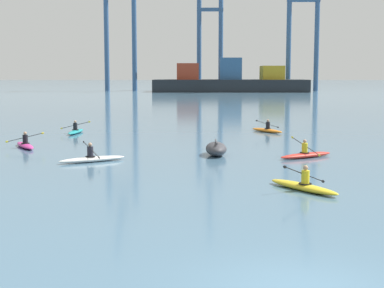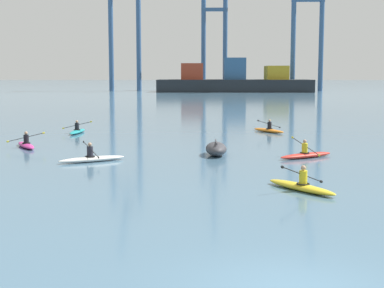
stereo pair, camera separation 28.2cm
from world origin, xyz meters
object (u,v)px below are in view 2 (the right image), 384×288
at_px(kayak_yellow, 301,186).
at_px(gantry_crane_east_mid, 308,17).
at_px(gantry_crane_west, 124,13).
at_px(kayak_white, 92,158).
at_px(kayak_teal, 77,131).
at_px(kayak_magenta, 26,145).
at_px(kayak_orange, 269,130).
at_px(container_barge, 234,81).
at_px(gantry_crane_west_mid, 214,24).
at_px(capsized_dinghy, 216,149).
at_px(kayak_red, 306,155).

bearing_deg(kayak_yellow, gantry_crane_east_mid, 80.09).
height_order(gantry_crane_west, kayak_white, gantry_crane_west).
bearing_deg(kayak_teal, kayak_magenta, -98.48).
bearing_deg(kayak_magenta, kayak_orange, 31.56).
xyz_separation_m(container_barge, kayak_teal, (-16.18, -98.77, -2.32)).
xyz_separation_m(container_barge, gantry_crane_west_mid, (-4.44, 13.77, 14.80)).
height_order(container_barge, kayak_teal, container_barge).
relative_size(gantry_crane_west_mid, kayak_yellow, 11.92).
height_order(gantry_crane_west_mid, kayak_yellow, gantry_crane_west_mid).
relative_size(kayak_orange, kayak_magenta, 0.98).
bearing_deg(capsized_dinghy, kayak_red, -10.33).
distance_m(gantry_crane_east_mid, kayak_magenta, 119.50).
distance_m(gantry_crane_west, gantry_crane_east_mid, 45.43).
distance_m(container_barge, kayak_white, 113.14).
distance_m(capsized_dinghy, kayak_white, 6.59).
relative_size(gantry_crane_west, kayak_white, 12.23).
bearing_deg(kayak_teal, gantry_crane_west, 95.87).
height_order(kayak_teal, kayak_yellow, kayak_yellow).
bearing_deg(kayak_orange, capsized_dinghy, -108.41).
relative_size(gantry_crane_west_mid, kayak_white, 11.64).
relative_size(kayak_orange, kayak_teal, 0.93).
height_order(gantry_crane_west_mid, kayak_orange, gantry_crane_west_mid).
xyz_separation_m(container_barge, kayak_orange, (-2.22, -97.66, -2.32)).
distance_m(kayak_white, kayak_teal, 14.14).
bearing_deg(kayak_white, gantry_crane_west_mid, 86.35).
bearing_deg(kayak_red, container_barge, 89.09).
relative_size(gantry_crane_west, kayak_red, 12.42).
xyz_separation_m(container_barge, kayak_yellow, (-3.38, -119.34, -2.32)).
distance_m(gantry_crane_east_mid, kayak_yellow, 128.10).
xyz_separation_m(kayak_teal, kayak_magenta, (-1.22, -8.21, 0.00)).
relative_size(gantry_crane_west, gantry_crane_west_mid, 1.05).
distance_m(container_barge, kayak_red, 110.92).
xyz_separation_m(kayak_white, kayak_teal, (-3.69, 13.65, 0.00)).
height_order(capsized_dinghy, kayak_red, kayak_red).
bearing_deg(capsized_dinghy, kayak_teal, 131.10).
relative_size(gantry_crane_east_mid, kayak_teal, 11.37).
bearing_deg(kayak_white, container_barge, 83.66).
distance_m(container_barge, gantry_crane_west_mid, 20.70).
xyz_separation_m(gantry_crane_west, kayak_white, (14.48, -118.68, -19.20)).
bearing_deg(gantry_crane_west_mid, capsized_dinghy, -90.88).
relative_size(gantry_crane_west_mid, kayak_orange, 11.71).
bearing_deg(kayak_yellow, capsized_dinghy, 107.66).
bearing_deg(gantry_crane_east_mid, kayak_white, -104.69).
bearing_deg(kayak_red, gantry_crane_west, 102.15).
bearing_deg(kayak_magenta, kayak_teal, 81.52).
bearing_deg(gantry_crane_west, kayak_yellow, -79.36).
bearing_deg(kayak_white, kayak_red, 8.20).
bearing_deg(capsized_dinghy, container_barge, 86.70).
distance_m(capsized_dinghy, kayak_magenta, 11.48).
xyz_separation_m(kayak_white, kayak_magenta, (-4.92, 5.44, 0.00)).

